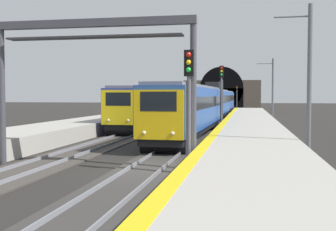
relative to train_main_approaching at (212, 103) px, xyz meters
The scene contains 14 objects.
ground_plane 34.74m from the train_main_approaching, behind, with size 320.00×320.00×0.00m, color #282623.
platform_right 35.00m from the train_main_approaching, behind, with size 112.00×4.63×1.07m, color #ADA89E.
platform_right_edge_strip 34.77m from the train_main_approaching, behind, with size 112.00×0.50×0.01m, color yellow.
track_main_line 34.74m from the train_main_approaching, behind, with size 160.00×2.79×0.21m.
track_adjacent_line 35.11m from the train_main_approaching, behind, with size 160.00×3.08×0.21m.
train_main_approaching is the anchor object (origin of this frame).
train_adjacent_platform 11.37m from the train_main_approaching, 26.71° to the left, with size 63.53×3.47×4.90m.
railway_signal_near 35.40m from the train_main_approaching, behind, with size 0.39×0.38×5.06m.
railway_signal_mid 13.92m from the train_main_approaching, behind, with size 0.39×0.38×5.92m.
railway_signal_far 43.51m from the train_main_approaching, ahead, with size 0.39×0.38×5.39m.
overhead_signal_gantry 34.42m from the train_main_approaching, behind, with size 0.70×9.31×6.64m.
tunnel_portal 62.15m from the train_main_approaching, ahead, with size 2.85×20.70×11.59m.
catenary_mast_near 31.66m from the train_main_approaching, 166.90° to the right, with size 0.22×1.82×7.66m.
catenary_mast_far 7.41m from the train_main_approaching, 98.17° to the right, with size 0.22×2.00×7.59m.
Camera 1 is at (-17.40, -4.24, 3.25)m, focal length 44.78 mm.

